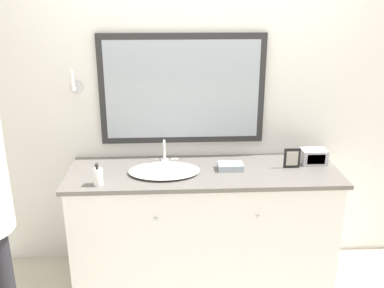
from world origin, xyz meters
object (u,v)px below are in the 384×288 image
sink_basin (164,170)px  appliance_box (314,157)px  picture_frame (292,158)px  soap_bottle (98,177)px

sink_basin → appliance_box: (1.10, 0.12, 0.04)m
sink_basin → picture_frame: sink_basin is taller
soap_bottle → appliance_box: size_ratio=0.85×
appliance_box → sink_basin: bearing=-173.9°
appliance_box → soap_bottle: bearing=-168.8°
appliance_box → picture_frame: bearing=-158.2°
sink_basin → appliance_box: bearing=6.1°
sink_basin → soap_bottle: (-0.43, -0.18, 0.04)m
appliance_box → picture_frame: picture_frame is taller
soap_bottle → picture_frame: (1.34, 0.23, 0.01)m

